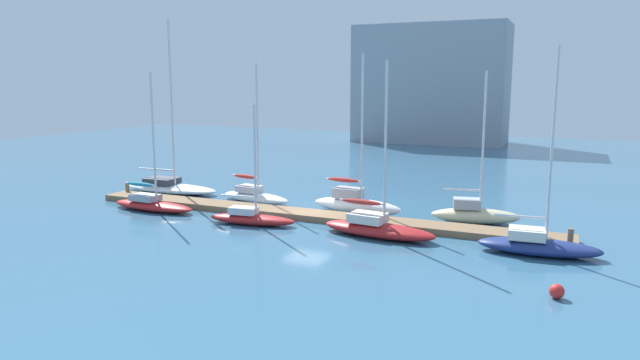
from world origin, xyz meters
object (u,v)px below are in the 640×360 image
object	(u,v)px
sailboat_5	(377,227)
sailboat_6	(474,213)
sailboat_3	(251,217)
mooring_buoy_red	(557,291)
sailboat_1	(152,203)
sailboat_7	(538,244)
sailboat_0	(170,186)
sailboat_2	(255,194)
sailboat_4	(356,203)
harbor_building_distant	(431,84)

from	to	relation	value
sailboat_5	sailboat_6	distance (m)	6.60
sailboat_3	mooring_buoy_red	xyz separation A→B (m)	(16.41, -5.22, -0.15)
sailboat_1	sailboat_7	xyz separation A→B (m)	(23.03, -0.14, 0.03)
sailboat_0	sailboat_2	distance (m)	7.45
sailboat_0	sailboat_1	distance (m)	5.95
sailboat_2	sailboat_4	world-z (taller)	sailboat_4
mooring_buoy_red	sailboat_1	bearing A→B (deg)	166.46
sailboat_2	sailboat_6	size ratio (longest dim) A/B	1.07
sailboat_7	sailboat_1	bearing A→B (deg)	176.18
sailboat_3	sailboat_7	xyz separation A→B (m)	(15.39, 0.44, 0.10)
sailboat_0	mooring_buoy_red	bearing A→B (deg)	-24.38
harbor_building_distant	sailboat_2	bearing A→B (deg)	-91.91
sailboat_1	harbor_building_distant	xyz separation A→B (m)	(6.16, 49.45, 7.33)
sailboat_3	sailboat_4	distance (m)	6.79
sailboat_4	mooring_buoy_red	world-z (taller)	sailboat_4
sailboat_6	mooring_buoy_red	world-z (taller)	sailboat_6
sailboat_1	sailboat_6	bearing A→B (deg)	16.38
sailboat_0	sailboat_5	size ratio (longest dim) A/B	1.35
sailboat_6	sailboat_0	bearing A→B (deg)	166.68
sailboat_5	sailboat_0	bearing A→B (deg)	169.15
sailboat_4	sailboat_7	distance (m)	11.84
sailboat_4	mooring_buoy_red	size ratio (longest dim) A/B	17.30
sailboat_1	sailboat_3	xyz separation A→B (m)	(7.64, -0.57, -0.06)
sailboat_4	sailboat_6	bearing A→B (deg)	8.69
sailboat_2	harbor_building_distant	distance (m)	45.19
sailboat_2	sailboat_1	bearing A→B (deg)	-123.74
sailboat_1	sailboat_3	world-z (taller)	sailboat_1
sailboat_1	mooring_buoy_red	distance (m)	24.74
sailboat_4	harbor_building_distant	bearing A→B (deg)	102.93
sailboat_0	mooring_buoy_red	world-z (taller)	sailboat_0
sailboat_0	sailboat_6	distance (m)	22.07
sailboat_5	sailboat_7	world-z (taller)	sailboat_7
sailboat_2	sailboat_3	size ratio (longest dim) A/B	1.35
sailboat_3	sailboat_6	bearing A→B (deg)	17.81
sailboat_1	sailboat_5	bearing A→B (deg)	1.51
sailboat_2	sailboat_4	distance (m)	7.48
sailboat_0	sailboat_3	xyz separation A→B (m)	(10.41, -5.85, -0.07)
sailboat_0	sailboat_2	size ratio (longest dim) A/B	1.34
sailboat_1	sailboat_3	distance (m)	7.66
sailboat_2	sailboat_5	xyz separation A→B (m)	(10.40, -5.03, -0.00)
sailboat_2	harbor_building_distant	world-z (taller)	harbor_building_distant
sailboat_3	sailboat_4	bearing A→B (deg)	41.01
sailboat_6	sailboat_4	bearing A→B (deg)	170.94
sailboat_1	sailboat_6	world-z (taller)	sailboat_6
sailboat_7	harbor_building_distant	distance (m)	52.89
sailboat_3	mooring_buoy_red	world-z (taller)	sailboat_3
sailboat_3	sailboat_2	bearing A→B (deg)	111.13
mooring_buoy_red	sailboat_5	bearing A→B (deg)	147.86
sailboat_6	sailboat_2	bearing A→B (deg)	167.76
sailboat_5	sailboat_7	xyz separation A→B (m)	(7.96, 0.02, -0.01)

